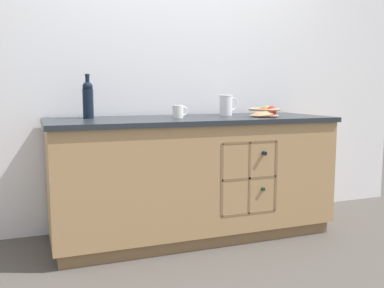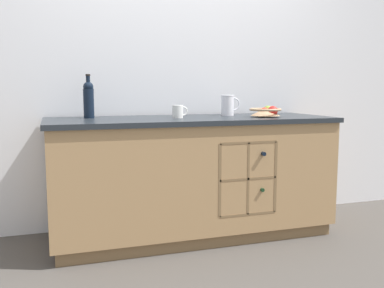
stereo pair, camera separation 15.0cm
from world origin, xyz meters
name	(u,v)px [view 2 (the right image)]	position (x,y,z in m)	size (l,w,h in m)	color
ground_plane	(192,235)	(0.00, 0.00, 0.00)	(14.00, 14.00, 0.00)	#4C4742
back_wall	(176,67)	(0.00, 0.42, 1.27)	(4.44, 0.06, 2.55)	white
kitchen_island	(192,176)	(0.00, 0.00, 0.45)	(2.08, 0.75, 0.89)	brown
fruit_bowl	(266,111)	(0.55, -0.10, 0.93)	(0.24, 0.24, 0.08)	tan
white_pitcher	(228,105)	(0.34, 0.14, 0.97)	(0.16, 0.11, 0.16)	white
ceramic_mug	(178,112)	(-0.11, 0.00, 0.94)	(0.12, 0.08, 0.09)	white
standing_wine_bottle	(89,99)	(-0.72, 0.17, 1.03)	(0.08, 0.08, 0.31)	black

